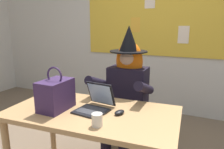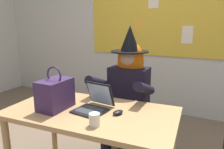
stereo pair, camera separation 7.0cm
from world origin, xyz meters
name	(u,v)px [view 1 (the left image)]	position (x,y,z in m)	size (l,w,h in m)	color
wall_back_bulletin	(156,32)	(0.00, 2.01, 1.32)	(6.69, 2.21, 2.61)	beige
desk_main	(92,120)	(-0.04, -0.01, 0.63)	(1.50, 0.87, 0.72)	tan
chair_at_desk	(129,105)	(0.03, 0.73, 0.52)	(0.44, 0.44, 0.91)	black
person_costumed	(126,85)	(0.03, 0.61, 0.80)	(0.60, 0.67, 1.43)	black
laptop	(95,104)	(-0.03, 0.03, 0.77)	(0.29, 0.33, 0.23)	black
computer_mouse	(119,112)	(0.20, 0.02, 0.74)	(0.06, 0.10, 0.03)	black
handbag	(56,94)	(-0.34, -0.10, 0.85)	(0.20, 0.30, 0.38)	#38234C
coffee_mug	(97,120)	(0.13, -0.23, 0.77)	(0.08, 0.08, 0.10)	silver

